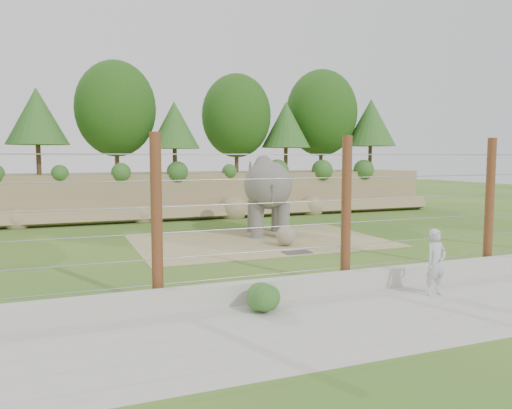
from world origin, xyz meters
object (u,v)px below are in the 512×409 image
object	(u,v)px
elephant	(268,196)
zookeeper	(436,262)
stone_ball	(286,236)
barrier_fence	(346,211)

from	to	relation	value
elephant	zookeeper	size ratio (longest dim) A/B	2.54
elephant	stone_ball	size ratio (longest dim) A/B	5.54
elephant	zookeeper	bearing A→B (deg)	-73.04
barrier_fence	zookeeper	world-z (taller)	barrier_fence
elephant	zookeeper	xyz separation A→B (m)	(0.10, -10.47, -0.86)
barrier_fence	elephant	bearing A→B (deg)	80.50
elephant	stone_ball	xyz separation A→B (m)	(-0.47, -2.89, -1.30)
elephant	stone_ball	world-z (taller)	elephant
zookeeper	elephant	bearing A→B (deg)	84.70
elephant	zookeeper	world-z (taller)	elephant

